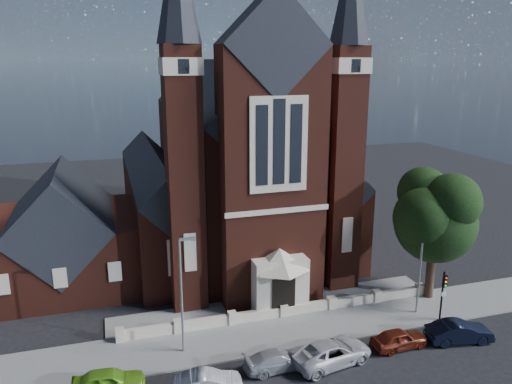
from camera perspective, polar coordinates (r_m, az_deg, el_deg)
ground at (r=46.40m, az=-0.53°, el=-9.21°), size 120.00×120.00×0.00m
pavement_strip at (r=37.56m, az=4.21°, el=-15.46°), size 60.00×5.00×0.12m
forecourt_paving at (r=40.83m, az=2.14°, el=-12.77°), size 26.00×3.00×0.14m
forecourt_wall at (r=39.18m, az=3.12°, el=-14.06°), size 24.00×0.40×0.90m
church at (r=51.16m, az=-3.09°, el=2.73°), size 20.01×34.90×29.20m
parish_hall at (r=46.27m, az=-21.11°, el=-4.98°), size 12.00×12.20×10.24m
street_tree at (r=41.60m, az=20.20°, el=-2.80°), size 6.40×6.60×10.70m
street_lamp_left at (r=33.16m, az=-8.40°, el=-10.92°), size 1.16×0.22×8.09m
street_lamp_right at (r=39.65m, az=18.45°, el=-7.14°), size 1.16×0.22×8.09m
traffic_signal at (r=39.80m, az=20.62°, el=-10.41°), size 0.28×0.42×4.00m
car_lime_van at (r=32.44m, az=-16.50°, el=-20.01°), size 4.32×1.99×1.43m
car_silver_a at (r=31.33m, az=-5.53°, el=-20.89°), size 4.19×1.86×1.34m
car_silver_b at (r=33.19m, az=2.43°, el=-18.65°), size 4.36×1.98×1.24m
car_white_suv at (r=33.99m, az=8.59°, el=-17.65°), size 5.83×3.49×1.52m
car_dark_red at (r=36.47m, az=16.04°, el=-15.83°), size 4.02×1.76×1.35m
car_navy at (r=38.45m, az=22.22°, el=-14.58°), size 4.73×2.32×1.49m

